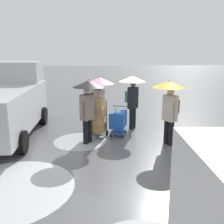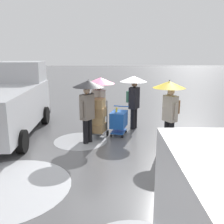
% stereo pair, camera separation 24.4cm
% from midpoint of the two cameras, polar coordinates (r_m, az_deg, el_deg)
% --- Properties ---
extents(ground_plane, '(90.00, 90.00, 0.00)m').
position_cam_midpoint_polar(ground_plane, '(9.14, -2.24, -5.95)').
color(ground_plane, '#5B5B5E').
extents(slush_patch_mid_street, '(2.96, 2.96, 0.01)m').
position_cam_midpoint_polar(slush_patch_mid_street, '(6.52, -23.03, -15.46)').
color(slush_patch_mid_street, silver).
rests_on(slush_patch_mid_street, ground).
extents(slush_patch_far_side, '(1.83, 1.83, 0.01)m').
position_cam_midpoint_polar(slush_patch_far_side, '(8.96, -7.83, -6.45)').
color(slush_patch_far_side, '#999BA0').
rests_on(slush_patch_far_side, ground).
extents(cargo_van_parked_right, '(2.22, 5.35, 2.60)m').
position_cam_midpoint_polar(cargo_van_parked_right, '(10.06, -23.01, 1.75)').
color(cargo_van_parked_right, '#B7BABF').
rests_on(cargo_van_parked_right, ground).
extents(shopping_cart_vendor, '(0.76, 0.94, 1.04)m').
position_cam_midpoint_polar(shopping_cart_vendor, '(9.37, 0.63, -1.80)').
color(shopping_cart_vendor, '#1951B2').
rests_on(shopping_cart_vendor, ground).
extents(hand_dolly_boxes, '(0.67, 0.81, 1.42)m').
position_cam_midpoint_polar(hand_dolly_boxes, '(9.03, -3.80, -1.04)').
color(hand_dolly_boxes, '#515156').
rests_on(hand_dolly_boxes, ground).
extents(pedestrian_pink_side, '(1.04, 1.04, 2.15)m').
position_cam_midpoint_polar(pedestrian_pink_side, '(8.42, 11.91, 3.13)').
color(pedestrian_pink_side, black).
rests_on(pedestrian_pink_side, ground).
extents(pedestrian_black_side, '(1.04, 1.04, 2.15)m').
position_cam_midpoint_polar(pedestrian_black_side, '(8.42, -6.22, 3.46)').
color(pedestrian_black_side, black).
rests_on(pedestrian_black_side, ground).
extents(pedestrian_white_side, '(1.04, 1.04, 2.15)m').
position_cam_midpoint_polar(pedestrian_white_side, '(9.32, -3.69, 4.49)').
color(pedestrian_white_side, black).
rests_on(pedestrian_white_side, ground).
extents(pedestrian_far_side, '(1.04, 1.04, 2.15)m').
position_cam_midpoint_polar(pedestrian_far_side, '(9.97, 3.86, 4.99)').
color(pedestrian_far_side, black).
rests_on(pedestrian_far_side, ground).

